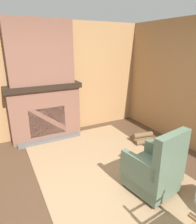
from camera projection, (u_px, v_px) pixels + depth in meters
name	position (u px, v px, depth m)	size (l,w,h in m)	color
ground_plane	(90.00, 203.00, 2.70)	(14.00, 14.00, 0.00)	#4C3523
wood_panel_wall_left	(41.00, 81.00, 4.38)	(0.06, 5.53, 2.54)	#9E7247
fireplace_hearth	(46.00, 112.00, 4.42)	(0.54, 1.61, 1.23)	brown
chimney_breast	(40.00, 53.00, 4.02)	(0.29, 1.33, 1.29)	brown
area_rug	(113.00, 177.00, 3.23)	(3.77, 2.20, 0.01)	#997A56
armchair	(154.00, 170.00, 2.79)	(0.75, 0.69, 1.02)	#516651
firewood_stack	(143.00, 138.00, 4.38)	(0.43, 0.50, 0.22)	brown
oil_lamp_vase	(17.00, 82.00, 4.01)	(0.10, 0.10, 0.24)	#99B29E
storage_case	(65.00, 79.00, 4.46)	(0.17, 0.23, 0.11)	black
decorative_plate_on_mantel	(43.00, 79.00, 4.25)	(0.06, 0.22, 0.22)	red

